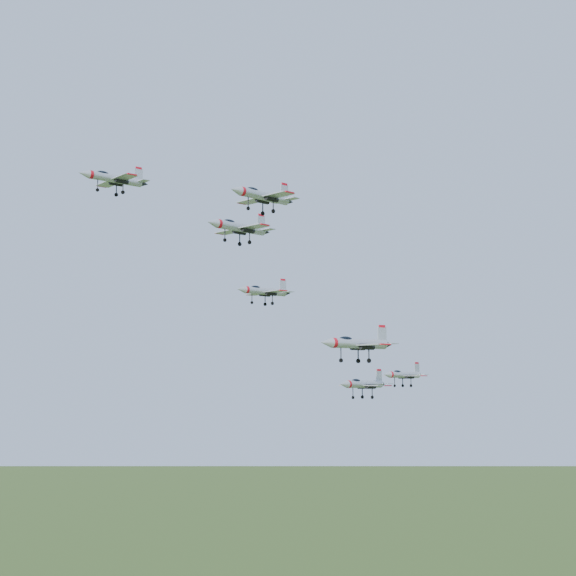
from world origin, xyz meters
name	(u,v)px	position (x,y,z in m)	size (l,w,h in m)	color
jet_lead	(113,178)	(-14.49, 14.67, 140.59)	(12.66, 10.70, 3.42)	#AAAFB7
jet_left_high	(239,227)	(2.60, 1.82, 131.67)	(12.86, 10.98, 3.52)	#AAAFB7
jet_right_high	(262,195)	(-4.26, -22.53, 130.96)	(10.65, 9.10, 2.92)	#AAAFB7
jet_left_low	(264,291)	(10.30, 9.20, 122.56)	(11.32, 9.54, 3.05)	#AAAFB7
jet_right_low	(357,343)	(15.49, -12.54, 112.93)	(13.63, 11.40, 3.65)	#AAAFB7
jet_trail	(363,384)	(22.38, -2.85, 106.95)	(11.11, 9.51, 3.05)	#AAAFB7
jet_extra	(403,374)	(34.68, 3.87, 108.51)	(10.30, 8.75, 2.79)	#AAAFB7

